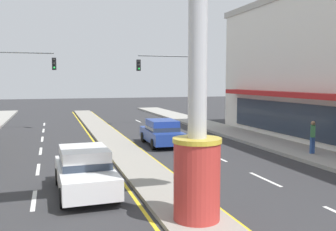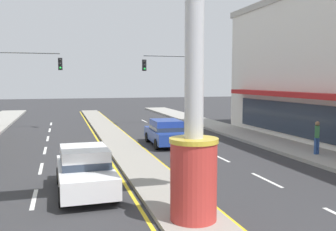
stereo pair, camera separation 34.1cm
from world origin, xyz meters
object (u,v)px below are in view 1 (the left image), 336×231
traffic_light_left_side (14,75)px  traffic_light_right_side (171,76)px  district_sign (198,75)px  sedan_far_right_lane (162,132)px  pedestrian_near_kerb (313,135)px  sedan_near_left_lane (85,170)px

traffic_light_left_side → traffic_light_right_side: 12.36m
district_sign → traffic_light_left_side: (-6.17, 20.71, 0.27)m
traffic_light_right_side → sedan_far_right_lane: size_ratio=1.42×
traffic_light_right_side → district_sign: bearing=-106.2°
district_sign → pedestrian_near_kerb: district_sign is taller
sedan_far_right_lane → sedan_near_left_lane: (-5.17, -8.20, 0.00)m
district_sign → sedan_far_right_lane: bearing=77.8°
district_sign → traffic_light_left_side: 21.61m
traffic_light_left_side → pedestrian_near_kerb: 20.92m
sedan_far_right_lane → sedan_near_left_lane: size_ratio=1.00×
district_sign → traffic_light_right_side: 22.12m
traffic_light_right_side → pedestrian_near_kerb: bearing=-79.8°
traffic_light_left_side → district_sign: bearing=-73.4°
traffic_light_left_side → traffic_light_right_side: (12.34, 0.53, 0.00)m
district_sign → sedan_far_right_lane: size_ratio=1.82×
traffic_light_left_side → sedan_near_left_lane: traffic_light_left_side is taller
district_sign → sedan_near_left_lane: 5.60m
traffic_light_right_side → sedan_far_right_lane: 10.50m
pedestrian_near_kerb → sedan_far_right_lane: bearing=138.5°
district_sign → pedestrian_near_kerb: (8.84, 6.47, -2.87)m
sedan_near_left_lane → pedestrian_near_kerb: 11.74m
district_sign → traffic_light_right_side: (6.17, 21.24, 0.27)m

